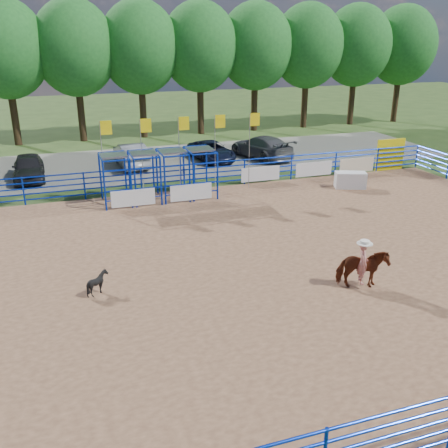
% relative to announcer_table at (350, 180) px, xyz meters
% --- Properties ---
extents(ground, '(120.00, 120.00, 0.00)m').
position_rel_announcer_table_xyz_m(ground, '(-8.43, -7.36, -0.47)').
color(ground, '#3A5421').
rests_on(ground, ground).
extents(arena_dirt, '(30.00, 20.00, 0.02)m').
position_rel_announcer_table_xyz_m(arena_dirt, '(-8.43, -7.36, -0.46)').
color(arena_dirt, '#926749').
rests_on(arena_dirt, ground).
extents(gravel_strip, '(40.00, 10.00, 0.01)m').
position_rel_announcer_table_xyz_m(gravel_strip, '(-8.43, 9.64, -0.47)').
color(gravel_strip, gray).
rests_on(gravel_strip, ground).
extents(announcer_table, '(1.87, 1.33, 0.90)m').
position_rel_announcer_table_xyz_m(announcer_table, '(0.00, 0.00, 0.00)').
color(announcer_table, silver).
rests_on(announcer_table, arena_dirt).
extents(horse_and_rider, '(1.83, 1.25, 2.50)m').
position_rel_announcer_table_xyz_m(horse_and_rider, '(-6.13, -10.52, 0.41)').
color(horse_and_rider, maroon).
rests_on(horse_and_rider, arena_dirt).
extents(calf, '(0.81, 0.74, 0.80)m').
position_rel_announcer_table_xyz_m(calf, '(-14.77, -8.05, -0.05)').
color(calf, black).
rests_on(calf, arena_dirt).
extents(car_a, '(1.84, 4.40, 1.49)m').
position_rel_announcer_table_xyz_m(car_a, '(-17.32, 7.77, 0.28)').
color(car_a, black).
rests_on(car_a, gravel_strip).
extents(car_b, '(1.87, 4.75, 1.54)m').
position_rel_announcer_table_xyz_m(car_b, '(-11.01, 8.94, 0.31)').
color(car_b, gray).
rests_on(car_b, gravel_strip).
extents(car_c, '(2.64, 4.79, 1.27)m').
position_rel_announcer_table_xyz_m(car_c, '(-5.48, 8.94, 0.17)').
color(car_c, black).
rests_on(car_c, gravel_strip).
extents(car_d, '(3.60, 5.73, 1.55)m').
position_rel_announcer_table_xyz_m(car_d, '(-1.94, 8.47, 0.31)').
color(car_d, slate).
rests_on(car_d, gravel_strip).
extents(perimeter_fence, '(30.10, 20.10, 1.50)m').
position_rel_announcer_table_xyz_m(perimeter_fence, '(-8.43, -7.36, 0.28)').
color(perimeter_fence, '#082CBB').
rests_on(perimeter_fence, ground).
extents(chute_assembly, '(19.32, 2.41, 4.20)m').
position_rel_announcer_table_xyz_m(chute_assembly, '(-10.33, 1.48, 0.79)').
color(chute_assembly, '#082CBB').
rests_on(chute_assembly, ground).
extents(treeline, '(56.40, 6.40, 11.24)m').
position_rel_announcer_table_xyz_m(treeline, '(-8.43, 18.64, 7.06)').
color(treeline, '#3F2B19').
rests_on(treeline, ground).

